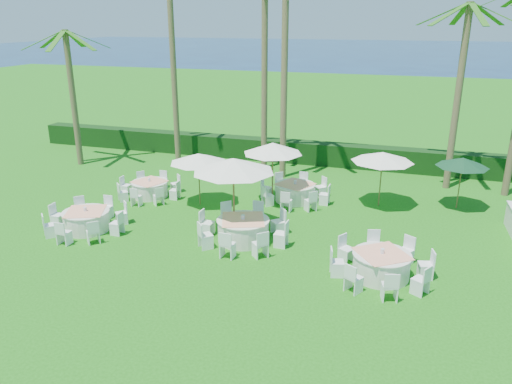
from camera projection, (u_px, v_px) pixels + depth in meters
The scene contains 18 objects.
ground at pixel (236, 253), 17.32m from camera, with size 120.00×120.00×0.00m, color #1A5C0F.
hedge at pixel (308, 153), 27.93m from camera, with size 34.00×1.00×1.20m, color black.
ocean at pixel (393, 55), 109.13m from camera, with size 260.00×260.00×0.00m, color #061B43.
banquet_table_a at pixel (86, 220), 19.12m from camera, with size 3.08×3.08×0.94m.
banquet_table_b at pixel (243, 229), 18.19m from camera, with size 3.37×3.37×1.01m.
banquet_table_c at pixel (381, 264), 15.65m from camera, with size 3.19×3.19×0.97m.
banquet_table_d at pixel (150, 188), 22.73m from camera, with size 2.86×2.86×0.88m.
banquet_table_e at pixel (295, 192), 22.19m from camera, with size 3.12×3.12×0.95m.
umbrella_a at pixel (198, 158), 21.16m from camera, with size 2.47×2.47×2.31m.
umbrella_b at pixel (233, 165), 18.17m from camera, with size 3.08×3.08×2.93m.
umbrella_c at pixel (273, 148), 21.24m from camera, with size 2.57×2.57×2.73m.
umbrella_d at pixel (383, 157), 21.03m from camera, with size 2.64×2.64×2.40m.
umbrella_green at pixel (463, 162), 20.81m from camera, with size 2.17×2.17×2.24m.
palm_a at pixel (172, 47), 26.74m from camera, with size 4.23×4.38×11.54m.
palm_b at pixel (265, 63), 25.41m from camera, with size 4.20×4.39×10.16m.
palm_c at pixel (285, 50), 23.59m from camera, with size 4.33×4.31×11.59m.
palm_d at pixel (459, 90), 22.52m from camera, with size 4.31×4.33×8.41m.
palm_f at pixel (72, 91), 26.59m from camera, with size 4.30×4.34×7.19m.
Camera 1 is at (5.35, -14.71, 7.75)m, focal length 35.00 mm.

